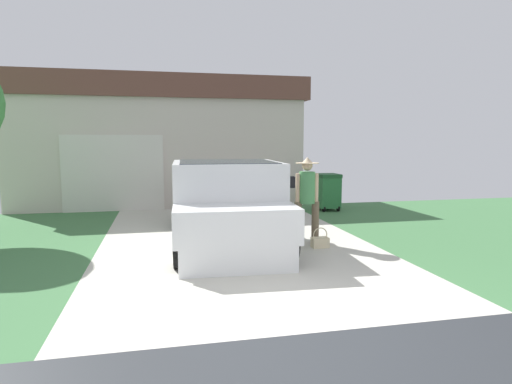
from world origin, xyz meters
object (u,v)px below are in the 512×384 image
Objects in this scene: pickup_truck at (226,206)px; house_with_garage at (161,141)px; handbag at (320,242)px; wheeled_trash_bin at (328,191)px; person_with_hat at (307,195)px.

house_with_garage is (-1.19, 7.56, 1.28)m from pickup_truck.
wheeled_trash_bin is at bearing 66.51° from handbag.
house_with_garage is (-2.73, 7.98, 1.04)m from person_with_hat.
wheeled_trash_bin is at bearing -111.51° from person_with_hat.
wheeled_trash_bin is at bearing -40.93° from house_with_garage.
person_with_hat is 8.50m from house_with_garage.
person_with_hat is at bearing -117.16° from wheeled_trash_bin.
person_with_hat is at bearing 114.76° from handbag.
wheeled_trash_bin reaches higher than handbag.
wheeled_trash_bin is (1.99, 3.89, -0.39)m from person_with_hat.
handbag is at bearing 158.93° from pickup_truck.
person_with_hat is at bearing 167.85° from pickup_truck.
wheeled_trash_bin is (1.84, 4.23, 0.46)m from handbag.
house_with_garage reaches higher than wheeled_trash_bin.
handbag is at bearing -113.49° from wheeled_trash_bin.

